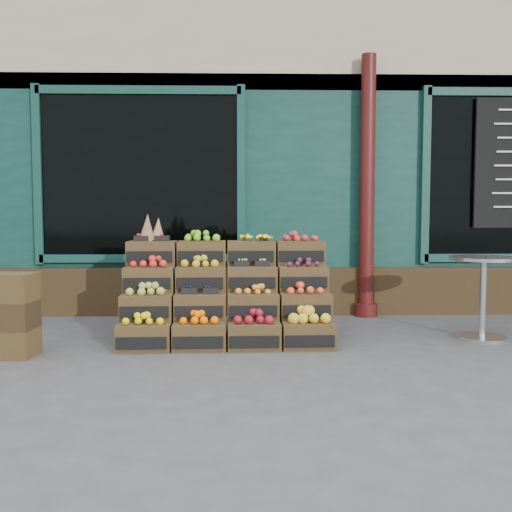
{
  "coord_description": "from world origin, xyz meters",
  "views": [
    {
      "loc": [
        -0.33,
        -4.96,
        1.26
      ],
      "look_at": [
        -0.2,
        0.7,
        0.85
      ],
      "focal_mm": 40.0,
      "sensor_mm": 36.0,
      "label": 1
    }
  ],
  "objects": [
    {
      "name": "shopkeeper",
      "position": [
        -1.98,
        2.64,
        1.0
      ],
      "size": [
        0.8,
        0.6,
        2.01
      ],
      "primitive_type": "imported",
      "rotation": [
        0.0,
        0.0,
        2.97
      ],
      "color": "#154C18",
      "rests_on": "ground"
    },
    {
      "name": "shop_facade",
      "position": [
        0.0,
        5.11,
        2.4
      ],
      "size": [
        12.0,
        6.24,
        4.8
      ],
      "color": "#103831",
      "rests_on": "ground"
    },
    {
      "name": "bistro_table",
      "position": [
        2.09,
        0.69,
        0.52
      ],
      "size": [
        0.67,
        0.67,
        0.84
      ],
      "rotation": [
        0.0,
        0.0,
        0.19
      ],
      "color": "silver",
      "rests_on": "ground"
    },
    {
      "name": "crate_display",
      "position": [
        -0.5,
        0.76,
        0.39
      ],
      "size": [
        2.06,
        1.05,
        1.27
      ],
      "rotation": [
        0.0,
        0.0,
        0.03
      ],
      "color": "#43321A",
      "rests_on": "ground"
    },
    {
      "name": "ground",
      "position": [
        0.0,
        0.0,
        0.0
      ],
      "size": [
        60.0,
        60.0,
        0.0
      ],
      "primitive_type": "plane",
      "color": "#414144",
      "rests_on": "ground"
    },
    {
      "name": "spare_crates",
      "position": [
        -2.43,
        0.09,
        0.37
      ],
      "size": [
        0.52,
        0.37,
        0.74
      ],
      "rotation": [
        0.0,
        0.0,
        -0.06
      ],
      "color": "#43321A",
      "rests_on": "ground"
    }
  ]
}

